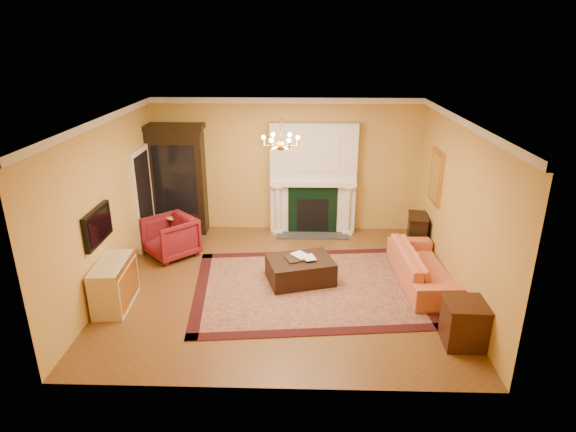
{
  "coord_description": "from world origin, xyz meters",
  "views": [
    {
      "loc": [
        0.35,
        -7.73,
        4.24
      ],
      "look_at": [
        0.11,
        0.3,
        1.22
      ],
      "focal_mm": 30.0,
      "sensor_mm": 36.0,
      "label": 1
    }
  ],
  "objects_px": {
    "china_cabinet": "(178,182)",
    "commode": "(114,284)",
    "coral_sofa": "(424,261)",
    "leather_ottoman": "(300,270)",
    "wingback_armchair": "(171,235)",
    "end_table": "(464,324)",
    "pedestal_table": "(176,228)",
    "console_table": "(417,233)"
  },
  "relations": [
    {
      "from": "leather_ottoman",
      "to": "pedestal_table",
      "type": "bearing_deg",
      "value": 134.04
    },
    {
      "from": "wingback_armchair",
      "to": "end_table",
      "type": "bearing_deg",
      "value": 16.69
    },
    {
      "from": "china_cabinet",
      "to": "wingback_armchair",
      "type": "height_order",
      "value": "china_cabinet"
    },
    {
      "from": "wingback_armchair",
      "to": "coral_sofa",
      "type": "relative_size",
      "value": 0.42
    },
    {
      "from": "commode",
      "to": "leather_ottoman",
      "type": "xyz_separation_m",
      "value": [
        3.07,
        0.92,
        -0.16
      ]
    },
    {
      "from": "china_cabinet",
      "to": "commode",
      "type": "xyz_separation_m",
      "value": [
        -0.33,
        -3.28,
        -0.79
      ]
    },
    {
      "from": "china_cabinet",
      "to": "end_table",
      "type": "distance_m",
      "value": 6.67
    },
    {
      "from": "coral_sofa",
      "to": "console_table",
      "type": "relative_size",
      "value": 3.05
    },
    {
      "from": "china_cabinet",
      "to": "coral_sofa",
      "type": "height_order",
      "value": "china_cabinet"
    },
    {
      "from": "wingback_armchair",
      "to": "leather_ottoman",
      "type": "xyz_separation_m",
      "value": [
        2.63,
        -1.02,
        -0.22
      ]
    },
    {
      "from": "china_cabinet",
      "to": "pedestal_table",
      "type": "relative_size",
      "value": 3.4
    },
    {
      "from": "commode",
      "to": "console_table",
      "type": "height_order",
      "value": "commode"
    },
    {
      "from": "end_table",
      "to": "leather_ottoman",
      "type": "distance_m",
      "value": 3.01
    },
    {
      "from": "pedestal_table",
      "to": "commode",
      "type": "distance_m",
      "value": 2.46
    },
    {
      "from": "china_cabinet",
      "to": "console_table",
      "type": "distance_m",
      "value": 5.31
    },
    {
      "from": "wingback_armchair",
      "to": "leather_ottoman",
      "type": "distance_m",
      "value": 2.83
    },
    {
      "from": "coral_sofa",
      "to": "leather_ottoman",
      "type": "xyz_separation_m",
      "value": [
        -2.23,
        -0.02,
        -0.2
      ]
    },
    {
      "from": "commode",
      "to": "console_table",
      "type": "relative_size",
      "value": 1.47
    },
    {
      "from": "pedestal_table",
      "to": "console_table",
      "type": "bearing_deg",
      "value": 0.4
    },
    {
      "from": "coral_sofa",
      "to": "end_table",
      "type": "relative_size",
      "value": 3.35
    },
    {
      "from": "pedestal_table",
      "to": "end_table",
      "type": "xyz_separation_m",
      "value": [
        5.03,
        -3.34,
        -0.08
      ]
    },
    {
      "from": "china_cabinet",
      "to": "leather_ottoman",
      "type": "relative_size",
      "value": 2.06
    },
    {
      "from": "coral_sofa",
      "to": "wingback_armchair",
      "type": "bearing_deg",
      "value": 75.42
    },
    {
      "from": "wingback_armchair",
      "to": "console_table",
      "type": "xyz_separation_m",
      "value": [
        5.07,
        0.52,
        -0.1
      ]
    },
    {
      "from": "pedestal_table",
      "to": "coral_sofa",
      "type": "xyz_separation_m",
      "value": [
        4.88,
        -1.48,
        0.02
      ]
    },
    {
      "from": "china_cabinet",
      "to": "end_table",
      "type": "relative_size",
      "value": 3.63
    },
    {
      "from": "pedestal_table",
      "to": "coral_sofa",
      "type": "bearing_deg",
      "value": -16.9
    },
    {
      "from": "wingback_armchair",
      "to": "end_table",
      "type": "xyz_separation_m",
      "value": [
        5.01,
        -2.86,
        -0.13
      ]
    },
    {
      "from": "china_cabinet",
      "to": "commode",
      "type": "height_order",
      "value": "china_cabinet"
    },
    {
      "from": "coral_sofa",
      "to": "end_table",
      "type": "xyz_separation_m",
      "value": [
        0.15,
        -1.86,
        -0.1
      ]
    },
    {
      "from": "china_cabinet",
      "to": "leather_ottoman",
      "type": "distance_m",
      "value": 3.74
    },
    {
      "from": "wingback_armchair",
      "to": "commode",
      "type": "relative_size",
      "value": 0.87
    },
    {
      "from": "commode",
      "to": "coral_sofa",
      "type": "xyz_separation_m",
      "value": [
        5.3,
        0.94,
        0.04
      ]
    },
    {
      "from": "commode",
      "to": "end_table",
      "type": "xyz_separation_m",
      "value": [
        5.45,
        -0.92,
        -0.07
      ]
    },
    {
      "from": "console_table",
      "to": "china_cabinet",
      "type": "bearing_deg",
      "value": -179.32
    },
    {
      "from": "china_cabinet",
      "to": "pedestal_table",
      "type": "bearing_deg",
      "value": -86.07
    },
    {
      "from": "pedestal_table",
      "to": "console_table",
      "type": "relative_size",
      "value": 0.97
    },
    {
      "from": "commode",
      "to": "china_cabinet",
      "type": "bearing_deg",
      "value": 80.93
    },
    {
      "from": "commode",
      "to": "end_table",
      "type": "bearing_deg",
      "value": -12.86
    },
    {
      "from": "china_cabinet",
      "to": "coral_sofa",
      "type": "relative_size",
      "value": 1.08
    },
    {
      "from": "pedestal_table",
      "to": "commode",
      "type": "bearing_deg",
      "value": -99.74
    },
    {
      "from": "wingback_armchair",
      "to": "end_table",
      "type": "relative_size",
      "value": 1.4
    }
  ]
}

